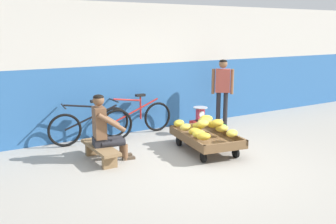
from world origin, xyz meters
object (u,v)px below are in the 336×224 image
low_bench (100,150)px  bicycle_near_left (91,126)px  banana_cart (206,139)px  plastic_crate (200,128)px  weighing_scale (200,114)px  bicycle_far_left (136,118)px  shopping_bag (221,130)px  customer_adult (223,85)px  vendor_seated (105,128)px

low_bench → bicycle_near_left: bearing=77.5°
banana_cart → plastic_crate: 1.15m
plastic_crate → bicycle_near_left: bearing=165.3°
plastic_crate → weighing_scale: size_ratio=1.20×
bicycle_far_left → shopping_bag: bicycle_far_left is taller
weighing_scale → customer_adult: customer_adult is taller
vendor_seated → bicycle_far_left: 1.73m
banana_cart → bicycle_far_left: bearing=107.8°
banana_cart → weighing_scale: bearing=59.4°
plastic_crate → weighing_scale: 0.30m
bicycle_far_left → customer_adult: size_ratio=1.09×
low_bench → bicycle_far_left: bicycle_far_left is taller
plastic_crate → low_bench: bearing=-168.5°
bicycle_near_left → bicycle_far_left: same height
banana_cart → shopping_bag: banana_cart is taller
plastic_crate → bicycle_far_left: bicycle_far_left is taller
bicycle_near_left → customer_adult: customer_adult is taller
bicycle_near_left → plastic_crate: bearing=-14.7°
low_bench → weighing_scale: size_ratio=3.67×
vendor_seated → plastic_crate: size_ratio=3.17×
plastic_crate → bicycle_far_left: size_ratio=0.22×
vendor_seated → bicycle_near_left: bearing=82.1°
bicycle_near_left → customer_adult: 3.07m
banana_cart → customer_adult: (1.40, 1.28, 0.71)m
low_bench → bicycle_near_left: bicycle_near_left is taller
customer_adult → plastic_crate: bearing=-160.3°
low_bench → bicycle_far_left: bearing=43.5°
plastic_crate → vendor_seated: bearing=-167.8°
plastic_crate → customer_adult: 1.18m
weighing_scale → bicycle_near_left: (-2.18, 0.57, -0.10)m
low_bench → vendor_seated: bearing=-9.1°
banana_cart → plastic_crate: size_ratio=4.32×
weighing_scale → bicycle_far_left: (-1.13, 0.73, -0.10)m
weighing_scale → bicycle_far_left: 1.35m
bicycle_near_left → shopping_bag: 2.66m
low_bench → plastic_crate: (2.42, 0.49, -0.05)m
bicycle_far_left → customer_adult: (1.95, -0.43, 0.60)m
bicycle_far_left → low_bench: bearing=-136.5°
bicycle_far_left → weighing_scale: bearing=-32.6°
banana_cart → low_bench: 1.90m
plastic_crate → shopping_bag: plastic_crate is taller
bicycle_near_left → shopping_bag: bearing=-19.3°
bicycle_near_left → low_bench: bearing=-102.5°
vendor_seated → customer_adult: bearing=14.2°
plastic_crate → weighing_scale: (0.00, -0.00, 0.30)m
weighing_scale → banana_cart: bearing=-120.6°
low_bench → weighing_scale: (2.42, 0.49, 0.25)m
low_bench → vendor_seated: (0.09, -0.01, 0.37)m
shopping_bag → banana_cart: bearing=-142.7°
banana_cart → low_bench: (-1.83, 0.50, -0.04)m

